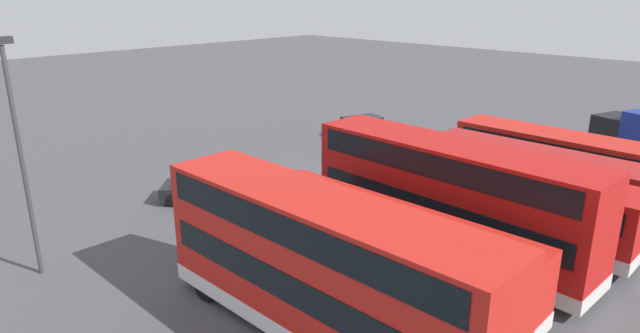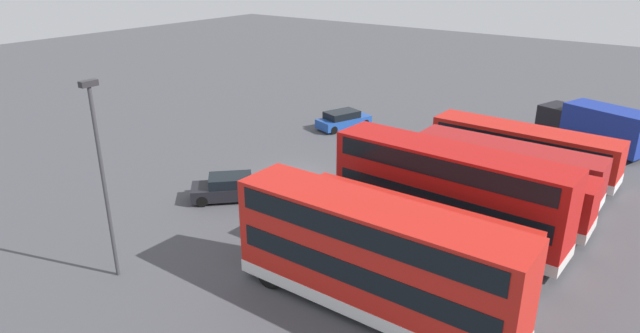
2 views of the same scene
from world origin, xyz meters
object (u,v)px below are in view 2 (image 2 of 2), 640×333
(bus_double_decker_sixth, at_px, (374,257))
(bus_single_deck_second, at_px, (506,167))
(box_truck_blue, at_px, (595,126))
(waste_bin_yellow, at_px, (400,153))
(bus_single_deck_fifth, at_px, (408,236))
(lamp_post_tall, at_px, (102,169))
(bus_double_decker_fourth, at_px, (448,190))
(car_hatchback_silver, at_px, (343,120))
(car_small_green, at_px, (228,188))
(bus_single_deck_third, at_px, (482,185))
(bus_single_deck_near_end, at_px, (523,148))

(bus_double_decker_sixth, bearing_deg, bus_single_deck_second, 179.29)
(box_truck_blue, bearing_deg, waste_bin_yellow, -44.52)
(bus_single_deck_fifth, bearing_deg, bus_double_decker_sixth, 6.81)
(bus_double_decker_sixth, xyz_separation_m, box_truck_blue, (-25.71, 2.62, -0.74))
(lamp_post_tall, bearing_deg, box_truck_blue, 156.82)
(box_truck_blue, bearing_deg, lamp_post_tall, -23.18)
(bus_single_deck_fifth, bearing_deg, bus_double_decker_fourth, 179.76)
(bus_double_decker_fourth, distance_m, box_truck_blue, 18.45)
(bus_double_decker_sixth, height_order, car_hatchback_silver, bus_double_decker_sixth)
(car_hatchback_silver, relative_size, waste_bin_yellow, 4.98)
(box_truck_blue, distance_m, car_small_green, 26.18)
(car_small_green, height_order, lamp_post_tall, lamp_post_tall)
(bus_single_deck_third, bearing_deg, waste_bin_yellow, -121.78)
(waste_bin_yellow, bearing_deg, bus_double_decker_sixth, 25.20)
(bus_single_deck_near_end, distance_m, waste_bin_yellow, 7.80)
(bus_single_deck_second, bearing_deg, bus_single_deck_third, -1.63)
(bus_double_decker_sixth, height_order, box_truck_blue, bus_double_decker_sixth)
(bus_single_deck_second, xyz_separation_m, waste_bin_yellow, (-1.25, -7.52, -1.15))
(bus_single_deck_second, distance_m, box_truck_blue, 11.63)
(bus_single_deck_near_end, xyz_separation_m, bus_double_decker_sixth, (18.20, 0.07, 0.83))
(bus_double_decker_sixth, bearing_deg, bus_single_deck_third, 179.56)
(bus_single_deck_third, bearing_deg, box_truck_blue, 170.24)
(car_hatchback_silver, xyz_separation_m, lamp_post_tall, (23.62, 4.21, 4.31))
(bus_single_deck_fifth, relative_size, bus_double_decker_sixth, 0.93)
(bus_double_decker_sixth, height_order, car_small_green, bus_double_decker_sixth)
(bus_single_deck_third, height_order, lamp_post_tall, lamp_post_tall)
(bus_double_decker_fourth, relative_size, bus_double_decker_sixth, 1.01)
(lamp_post_tall, relative_size, waste_bin_yellow, 9.09)
(bus_single_deck_second, height_order, bus_double_decker_sixth, bus_double_decker_sixth)
(bus_single_deck_second, relative_size, car_hatchback_silver, 2.22)
(lamp_post_tall, xyz_separation_m, waste_bin_yellow, (-20.03, 2.96, -4.53))
(bus_single_deck_second, relative_size, bus_single_deck_fifth, 0.97)
(bus_single_deck_near_end, bearing_deg, bus_double_decker_fourth, -1.82)
(car_small_green, bearing_deg, box_truck_blue, 145.80)
(bus_double_decker_sixth, relative_size, waste_bin_yellow, 12.26)
(bus_single_deck_second, distance_m, bus_single_deck_fifth, 10.77)
(bus_single_deck_second, relative_size, car_small_green, 2.56)
(car_hatchback_silver, bearing_deg, bus_double_decker_sixth, 37.09)
(car_small_green, distance_m, lamp_post_tall, 9.71)
(bus_single_deck_third, bearing_deg, bus_single_deck_second, 178.37)
(bus_single_deck_near_end, bearing_deg, bus_single_deck_fifth, -1.39)
(bus_double_decker_sixth, distance_m, waste_bin_yellow, 17.34)
(bus_double_decker_sixth, xyz_separation_m, lamp_post_tall, (4.44, -10.30, 2.56))
(lamp_post_tall, bearing_deg, car_small_green, -168.08)
(bus_single_deck_near_end, relative_size, waste_bin_yellow, 12.11)
(car_hatchback_silver, height_order, lamp_post_tall, lamp_post_tall)
(bus_single_deck_near_end, distance_m, car_small_green, 18.58)
(bus_double_decker_sixth, bearing_deg, car_hatchback_silver, -142.91)
(bus_double_decker_fourth, bearing_deg, car_hatchback_silver, -129.60)
(bus_single_deck_second, distance_m, waste_bin_yellow, 7.70)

